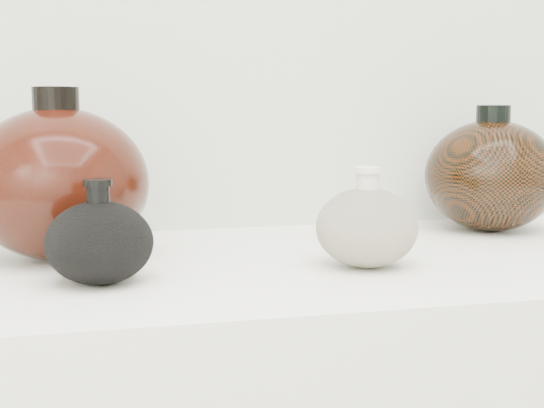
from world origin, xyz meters
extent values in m
cube|color=white|center=(0.00, 0.95, 0.89)|extent=(1.20, 0.50, 0.03)
ellipsoid|color=black|center=(-0.23, 0.87, 0.94)|extent=(0.14, 0.14, 0.09)
cylinder|color=black|center=(-0.23, 0.87, 0.99)|extent=(0.03, 0.03, 0.03)
cylinder|color=black|center=(-0.23, 0.87, 1.01)|extent=(0.04, 0.04, 0.01)
ellipsoid|color=beige|center=(0.07, 0.88, 0.95)|extent=(0.15, 0.15, 0.09)
cylinder|color=beige|center=(0.07, 0.88, 1.00)|extent=(0.03, 0.03, 0.03)
cylinder|color=beige|center=(0.07, 0.88, 1.01)|extent=(0.04, 0.04, 0.01)
ellipsoid|color=black|center=(-0.27, 1.02, 0.99)|extent=(0.27, 0.27, 0.18)
cylinder|color=black|center=(-0.27, 1.02, 1.09)|extent=(0.07, 0.07, 0.03)
ellipsoid|color=black|center=(0.34, 1.08, 0.98)|extent=(0.24, 0.24, 0.17)
cylinder|color=black|center=(0.34, 1.08, 1.07)|extent=(0.06, 0.06, 0.03)
camera|label=1|loc=(-0.25, 0.07, 1.08)|focal=50.00mm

